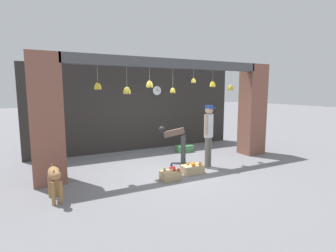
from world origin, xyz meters
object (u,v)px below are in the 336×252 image
object	(u,v)px
shopkeeper	(209,131)
wall_clock	(157,91)
water_bottle	(171,170)
produce_box_green	(184,149)
dog	(55,177)
fruit_crate_apples	(170,175)
worker_stooping	(176,139)
fruit_crate_oranges	(192,169)

from	to	relation	value
shopkeeper	wall_clock	size ratio (longest dim) A/B	5.03
wall_clock	water_bottle	bearing A→B (deg)	-108.41
produce_box_green	dog	bearing A→B (deg)	-151.17
fruit_crate_apples	worker_stooping	bearing A→B (deg)	56.26
fruit_crate_apples	water_bottle	xyz separation A→B (m)	(0.17, 0.27, 0.02)
worker_stooping	water_bottle	size ratio (longest dim) A/B	3.65
shopkeeper	water_bottle	xyz separation A→B (m)	(-1.21, -0.13, -0.89)
fruit_crate_apples	water_bottle	world-z (taller)	water_bottle
fruit_crate_oranges	wall_clock	xyz separation A→B (m)	(0.46, 3.14, 1.99)
fruit_crate_oranges	shopkeeper	bearing A→B (deg)	20.03
fruit_crate_oranges	produce_box_green	distance (m)	2.35
fruit_crate_oranges	fruit_crate_apples	size ratio (longest dim) A/B	1.23
dog	wall_clock	bearing A→B (deg)	127.52
fruit_crate_oranges	wall_clock	distance (m)	3.75
worker_stooping	produce_box_green	distance (m)	1.49
shopkeeper	fruit_crate_apples	xyz separation A→B (m)	(-1.39, -0.41, -0.91)
shopkeeper	fruit_crate_oranges	bearing A→B (deg)	-3.58
fruit_crate_apples	water_bottle	bearing A→B (deg)	57.36
worker_stooping	fruit_crate_apples	world-z (taller)	worker_stooping
shopkeeper	worker_stooping	world-z (taller)	shopkeeper
wall_clock	fruit_crate_oranges	bearing A→B (deg)	-98.26
dog	fruit_crate_oranges	world-z (taller)	dog
fruit_crate_apples	produce_box_green	distance (m)	2.88
dog	shopkeeper	bearing A→B (deg)	92.19
worker_stooping	fruit_crate_oranges	world-z (taller)	worker_stooping
dog	wall_clock	distance (m)	5.28
shopkeeper	wall_clock	bearing A→B (deg)	-109.64
shopkeeper	fruit_crate_apples	distance (m)	1.71
shopkeeper	fruit_crate_oranges	size ratio (longest dim) A/B	3.12
dog	shopkeeper	world-z (taller)	shopkeeper
produce_box_green	water_bottle	distance (m)	2.56
produce_box_green	water_bottle	bearing A→B (deg)	-128.00
dog	produce_box_green	size ratio (longest dim) A/B	1.47
water_bottle	wall_clock	distance (m)	3.76
dog	worker_stooping	world-z (taller)	worker_stooping
produce_box_green	wall_clock	bearing A→B (deg)	118.78
water_bottle	produce_box_green	bearing A→B (deg)	52.00
fruit_crate_oranges	fruit_crate_apples	distance (m)	0.75
dog	water_bottle	distance (m)	2.75
shopkeeper	wall_clock	distance (m)	3.10
fruit_crate_oranges	water_bottle	bearing A→B (deg)	169.12
shopkeeper	wall_clock	world-z (taller)	wall_clock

